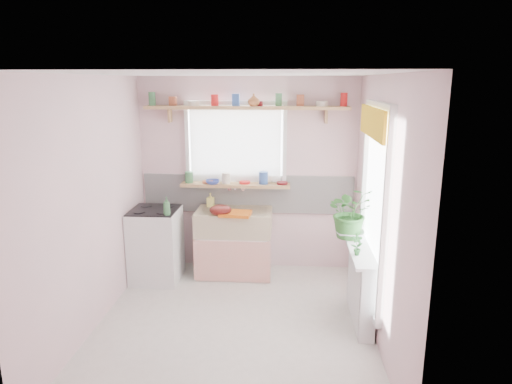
{
  "coord_description": "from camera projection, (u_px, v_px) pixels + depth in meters",
  "views": [
    {
      "loc": [
        0.54,
        -4.19,
        2.44
      ],
      "look_at": [
        0.18,
        0.55,
        1.28
      ],
      "focal_mm": 32.0,
      "sensor_mm": 36.0,
      "label": 1
    }
  ],
  "objects": [
    {
      "name": "shelf_crockery",
      "position": [
        245.0,
        101.0,
        5.58
      ],
      "size": [
        2.47,
        0.11,
        0.12
      ],
      "color": "#3F7F4C",
      "rests_on": "pine_shelf"
    },
    {
      "name": "fruit",
      "position": [
        351.0,
        228.0,
        4.97
      ],
      "size": [
        0.2,
        0.14,
        0.1
      ],
      "color": "orange",
      "rests_on": "fruit_bowl"
    },
    {
      "name": "sink_unit",
      "position": [
        234.0,
        242.0,
        5.84
      ],
      "size": [
        0.95,
        0.65,
        1.11
      ],
      "color": "white",
      "rests_on": "ground"
    },
    {
      "name": "windowsill",
      "position": [
        235.0,
        185.0,
        5.85
      ],
      "size": [
        1.4,
        0.22,
        0.04
      ],
      "primitive_type": "cube",
      "color": "tan",
      "rests_on": "room"
    },
    {
      "name": "sill_bowl",
      "position": [
        213.0,
        182.0,
        5.8
      ],
      "size": [
        0.18,
        0.18,
        0.06
      ],
      "primitive_type": "imported",
      "rotation": [
        0.0,
        0.0,
        -0.03
      ],
      "color": "#354BAF",
      "rests_on": "windowsill"
    },
    {
      "name": "fruit_bowl",
      "position": [
        350.0,
        234.0,
        4.98
      ],
      "size": [
        0.33,
        0.33,
        0.08
      ],
      "primitive_type": "imported",
      "rotation": [
        0.0,
        0.0,
        -0.05
      ],
      "color": "silver",
      "rests_on": "radiator_ledge"
    },
    {
      "name": "cooker",
      "position": [
        156.0,
        245.0,
        5.67
      ],
      "size": [
        0.58,
        0.58,
        0.93
      ],
      "color": "white",
      "rests_on": "ground"
    },
    {
      "name": "colander",
      "position": [
        220.0,
        210.0,
        5.55
      ],
      "size": [
        0.27,
        0.27,
        0.12
      ],
      "primitive_type": "ellipsoid",
      "rotation": [
        0.0,
        0.0,
        -0.02
      ],
      "color": "#51100D",
      "rests_on": "sink_unit"
    },
    {
      "name": "jade_plant",
      "position": [
        351.0,
        212.0,
        4.92
      ],
      "size": [
        0.59,
        0.54,
        0.58
      ],
      "primitive_type": "imported",
      "rotation": [
        0.0,
        0.0,
        0.18
      ],
      "color": "#2F692A",
      "rests_on": "radiator_ledge"
    },
    {
      "name": "cooker_bottle",
      "position": [
        167.0,
        206.0,
        5.3
      ],
      "size": [
        0.1,
        0.1,
        0.22
      ],
      "primitive_type": "imported",
      "rotation": [
        0.0,
        0.0,
        0.21
      ],
      "color": "#3C7846",
      "rests_on": "cooker"
    },
    {
      "name": "dish_tray",
      "position": [
        236.0,
        214.0,
        5.55
      ],
      "size": [
        0.39,
        0.3,
        0.04
      ],
      "primitive_type": "cube",
      "rotation": [
        0.0,
        0.0,
        -0.07
      ],
      "color": "orange",
      "rests_on": "sink_unit"
    },
    {
      "name": "pine_shelf",
      "position": [
        247.0,
        108.0,
        5.6
      ],
      "size": [
        2.52,
        0.24,
        0.04
      ],
      "primitive_type": "cube",
      "color": "tan",
      "rests_on": "room"
    },
    {
      "name": "sill_cup",
      "position": [
        268.0,
        179.0,
        5.87
      ],
      "size": [
        0.15,
        0.15,
        0.09
      ],
      "primitive_type": "imported",
      "rotation": [
        0.0,
        0.0,
        0.3
      ],
      "color": "beige",
      "rests_on": "windowsill"
    },
    {
      "name": "herb_pot",
      "position": [
        357.0,
        245.0,
        4.45
      ],
      "size": [
        0.12,
        0.09,
        0.21
      ],
      "primitive_type": "imported",
      "rotation": [
        0.0,
        0.0,
        0.13
      ],
      "color": "#2A6B2D",
      "rests_on": "radiator_ledge"
    },
    {
      "name": "soap_bottle_sink",
      "position": [
        210.0,
        200.0,
        5.91
      ],
      "size": [
        0.09,
        0.09,
        0.18
      ],
      "primitive_type": "imported",
      "rotation": [
        0.0,
        0.0,
        -0.16
      ],
      "color": "#F7EB6E",
      "rests_on": "sink_unit"
    },
    {
      "name": "shelf_vase",
      "position": [
        254.0,
        100.0,
        5.51
      ],
      "size": [
        0.17,
        0.17,
        0.15
      ],
      "primitive_type": "imported",
      "rotation": [
        0.0,
        0.0,
        -0.2
      ],
      "color": "#A36132",
      "rests_on": "pine_shelf"
    },
    {
      "name": "radiator_ledge",
      "position": [
        361.0,
        285.0,
        4.68
      ],
      "size": [
        0.22,
        0.95,
        0.78
      ],
      "color": "white",
      "rests_on": "ground"
    },
    {
      "name": "room",
      "position": [
        300.0,
        178.0,
        5.14
      ],
      "size": [
        3.2,
        3.2,
        3.2
      ],
      "color": "silver",
      "rests_on": "ground"
    },
    {
      "name": "sill_crockery",
      "position": [
        231.0,
        179.0,
        5.84
      ],
      "size": [
        1.35,
        0.11,
        0.12
      ],
      "color": "#3F7F4C",
      "rests_on": "windowsill"
    }
  ]
}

